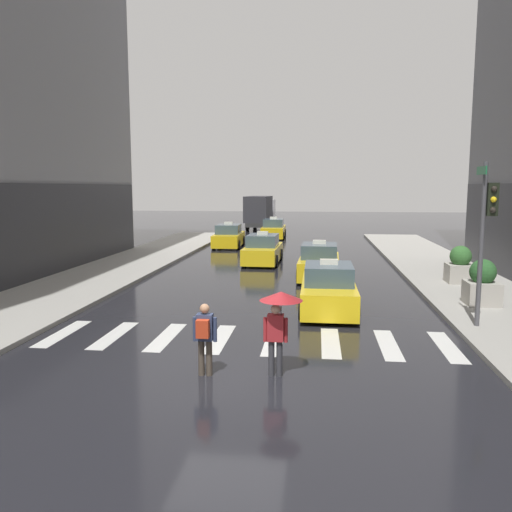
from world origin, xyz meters
TOP-DOWN VIEW (x-y plane):
  - ground_plane at (0.00, 0.00)m, footprint 160.00×160.00m
  - crosswalk_markings at (-0.00, 3.00)m, footprint 11.30×2.80m
  - traffic_light_pole at (6.75, 4.72)m, footprint 0.44×0.84m
  - taxi_lead at (2.32, 6.74)m, footprint 1.94×4.55m
  - taxi_second at (2.03, 13.13)m, footprint 2.03×4.59m
  - taxi_third at (-1.07, 17.57)m, footprint 2.02×4.58m
  - taxi_fourth at (-4.29, 25.11)m, footprint 2.01×4.58m
  - taxi_fifth at (-1.67, 31.88)m, footprint 1.97×4.56m
  - box_truck at (-3.78, 40.73)m, footprint 2.54×7.62m
  - pedestrian_with_umbrella at (1.09, 0.31)m, footprint 0.96×0.96m
  - pedestrian_with_backpack at (-0.56, 0.13)m, footprint 0.55×0.43m
  - planter_near_corner at (7.66, 7.67)m, footprint 1.10×1.10m
  - planter_mid_block at (8.03, 11.90)m, footprint 1.10×1.10m

SIDE VIEW (x-z plane):
  - ground_plane at x=0.00m, z-range 0.00..0.00m
  - crosswalk_markings at x=0.00m, z-range 0.00..0.01m
  - taxi_lead at x=2.32m, z-range -0.18..1.63m
  - taxi_second at x=2.03m, z-range -0.18..1.63m
  - taxi_third at x=-1.07m, z-range -0.18..1.63m
  - taxi_fourth at x=-4.29m, z-range -0.18..1.63m
  - taxi_fifth at x=-1.67m, z-range -0.18..1.63m
  - planter_near_corner at x=7.66m, z-range 0.07..1.67m
  - planter_mid_block at x=8.03m, z-range 0.07..1.67m
  - pedestrian_with_backpack at x=-0.56m, z-range 0.15..1.80m
  - pedestrian_with_umbrella at x=1.09m, z-range 0.55..2.49m
  - box_truck at x=-3.78m, z-range 0.18..3.53m
  - traffic_light_pole at x=6.75m, z-range 0.86..5.66m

